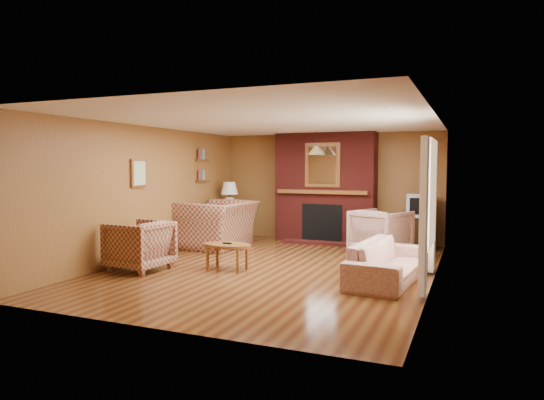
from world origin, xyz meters
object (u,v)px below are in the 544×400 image
at_px(plaid_armchair, 139,245).
at_px(floral_armchair, 381,232).
at_px(fireplace, 325,188).
at_px(side_table, 230,225).
at_px(tv_stand, 420,233).
at_px(coffee_table, 227,247).
at_px(floral_sofa, 389,261).
at_px(table_lamp, 229,195).
at_px(plaid_loveseat, 218,224).
at_px(crt_tv, 421,205).

xyz_separation_m(plaid_armchair, floral_armchair, (3.36, 2.91, 0.03)).
xyz_separation_m(fireplace, plaid_armchair, (-1.95, -3.96, -0.78)).
xyz_separation_m(plaid_armchair, side_table, (-0.15, 3.43, -0.07)).
bearing_deg(tv_stand, coffee_table, -133.07).
xyz_separation_m(floral_sofa, coffee_table, (-2.54, -0.20, 0.07)).
bearing_deg(plaid_armchair, table_lamp, -172.08).
height_order(plaid_armchair, floral_sofa, plaid_armchair).
bearing_deg(coffee_table, plaid_loveseat, 122.89).
distance_m(plaid_loveseat, table_lamp, 1.17).
height_order(plaid_armchair, crt_tv, crt_tv).
xyz_separation_m(plaid_armchair, crt_tv, (4.00, 3.77, 0.49)).
relative_size(fireplace, floral_sofa, 1.20).
height_order(coffee_table, tv_stand, tv_stand).
bearing_deg(floral_sofa, coffee_table, 100.18).
xyz_separation_m(floral_sofa, floral_armchair, (-0.49, 2.16, 0.14)).
distance_m(fireplace, tv_stand, 2.23).
distance_m(fireplace, floral_sofa, 3.83).
bearing_deg(floral_armchair, plaid_armchair, 65.43).
height_order(fireplace, side_table, fireplace).
xyz_separation_m(floral_armchair, coffee_table, (-2.05, -2.35, -0.06)).
bearing_deg(side_table, fireplace, 14.29).
relative_size(plaid_armchair, floral_sofa, 0.44).
bearing_deg(floral_sofa, floral_armchair, 18.63).
xyz_separation_m(plaid_armchair, table_lamp, (-0.15, 3.43, 0.63)).
distance_m(fireplace, plaid_loveseat, 2.51).
relative_size(floral_armchair, table_lamp, 1.45).
height_order(plaid_armchair, tv_stand, plaid_armchair).
distance_m(plaid_loveseat, tv_stand, 4.13).
relative_size(fireplace, plaid_armchair, 2.73).
height_order(coffee_table, table_lamp, table_lamp).
height_order(floral_armchair, side_table, floral_armchair).
height_order(plaid_armchair, side_table, plaid_armchair).
xyz_separation_m(floral_sofa, table_lamp, (-4.00, 2.67, 0.73)).
height_order(fireplace, tv_stand, fireplace).
bearing_deg(plaid_armchair, floral_sofa, 106.53).
bearing_deg(table_lamp, tv_stand, 4.82).
bearing_deg(side_table, plaid_loveseat, -76.01).
height_order(fireplace, crt_tv, fireplace).
bearing_deg(fireplace, plaid_loveseat, -140.27).
bearing_deg(plaid_armchair, coffee_table, 118.63).
bearing_deg(plaid_armchair, tv_stand, 138.78).
relative_size(coffee_table, table_lamp, 1.25).
xyz_separation_m(floral_sofa, side_table, (-4.00, 2.67, 0.04)).
distance_m(plaid_armchair, tv_stand, 5.50).
distance_m(side_table, table_lamp, 0.69).
bearing_deg(crt_tv, plaid_loveseat, -160.94).
bearing_deg(fireplace, coffee_table, -100.72).
xyz_separation_m(floral_sofa, crt_tv, (0.15, 3.02, 0.60)).
height_order(fireplace, plaid_loveseat, fireplace).
xyz_separation_m(coffee_table, tv_stand, (2.69, 3.22, -0.04)).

